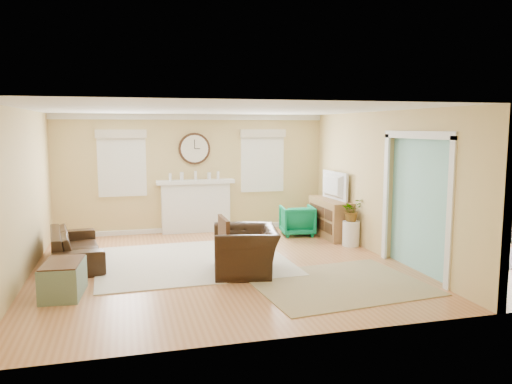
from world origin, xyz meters
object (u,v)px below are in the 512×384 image
Objects in this scene: eames_chair at (245,251)px; green_chair at (297,220)px; credenza at (331,218)px; sofa at (76,247)px; dining_table at (455,234)px.

eames_chair is 1.61× the size of green_chair.
sofa is at bearing -170.31° from credenza.
dining_table is (1.83, -1.68, -0.09)m from credenza.
sofa is at bearing 82.66° from dining_table.
dining_table is (6.89, -0.82, 0.02)m from sofa.
credenza reaches higher than sofa.
credenza is at bearing 46.77° from dining_table.
eames_chair reaches higher than sofa.
eames_chair reaches higher than dining_table.
sofa is 5.14m from credenza.
green_chair is 0.40× the size of dining_table.
eames_chair is at bearing -137.84° from credenza.
green_chair is 0.72m from credenza.
green_chair reaches higher than dining_table.
credenza is at bearing -88.21° from sofa.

